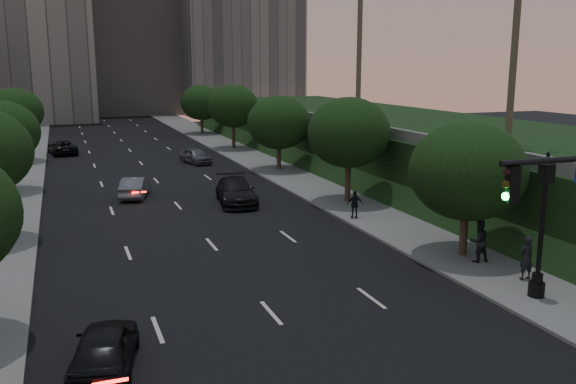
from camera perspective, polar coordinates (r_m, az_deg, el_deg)
name	(u,v)px	position (r m, az deg, el deg)	size (l,w,h in m)	color
ground	(329,380)	(17.88, 3.86, -17.17)	(160.00, 160.00, 0.00)	black
road_surface	(160,186)	(45.52, -11.86, 0.60)	(16.00, 140.00, 0.02)	black
sidewalk_right	(291,176)	(48.07, 0.29, 1.52)	(4.50, 140.00, 0.15)	slate
sidewalk_left	(7,195)	(45.19, -24.81, -0.25)	(4.50, 140.00, 0.15)	slate
embankment	(434,148)	(51.39, 13.48, 4.03)	(18.00, 90.00, 4.00)	black
parapet_wall	(340,123)	(46.93, 4.91, 6.49)	(0.35, 90.00, 0.70)	slate
office_block_left	(0,16)	(106.73, -25.34, 14.65)	(26.00, 20.00, 32.00)	gray
office_block_mid	(128,40)	(116.97, -14.75, 13.55)	(22.00, 18.00, 26.00)	#9E9991
office_block_right	(233,12)	(114.75, -5.21, 16.42)	(20.00, 22.00, 36.00)	gray
tree_right_a	(467,171)	(28.26, 16.45, 1.88)	(5.20, 5.20, 6.24)	#38281C
tree_right_b	(349,133)	(38.36, 5.70, 5.55)	(5.20, 5.20, 6.74)	#38281C
tree_right_c	(279,123)	(50.34, -0.87, 6.52)	(5.20, 5.20, 6.24)	#38281C
tree_right_d	(233,106)	(63.62, -5.16, 8.02)	(5.20, 5.20, 6.74)	#38281C
tree_right_e	(201,103)	(78.19, -8.11, 8.28)	(5.20, 5.20, 6.24)	#38281C
tree_left_c	(1,132)	(45.58, -25.23, 5.08)	(5.00, 5.00, 6.34)	#38281C
tree_left_d	(14,112)	(59.47, -24.26, 6.84)	(5.00, 5.00, 6.71)	#38281C
street_lamp	(541,232)	(24.25, 22.62, -3.50)	(0.64, 0.64, 5.62)	black
sedan_near_left	(104,348)	(18.74, -16.81, -13.81)	(1.69, 4.19, 1.43)	black
sedan_mid_left	(135,187)	(41.77, -14.12, 0.46)	(1.48, 4.24, 1.40)	slate
sedan_far_left	(62,147)	(64.20, -20.35, 3.94)	(2.30, 4.98, 1.38)	black
sedan_near_right	(236,191)	(38.79, -4.89, 0.07)	(2.23, 5.48, 1.59)	black
sedan_far_right	(196,156)	(55.13, -8.63, 3.37)	(1.65, 4.09, 1.39)	#5C5E63
pedestrian_a	(526,258)	(26.45, 21.40, -5.75)	(0.66, 0.43, 1.80)	black
pedestrian_b	(479,241)	(28.05, 17.42, -4.39)	(0.92, 0.71, 1.89)	black
pedestrian_c	(355,204)	(34.61, 6.28, -1.15)	(0.93, 0.39, 1.58)	black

